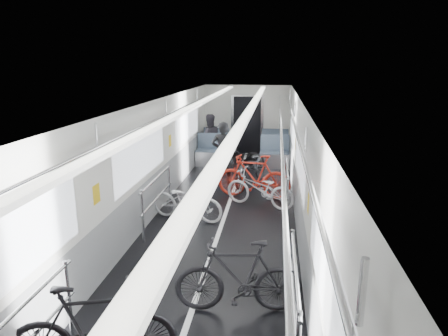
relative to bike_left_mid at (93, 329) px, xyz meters
The scene contains 9 objects.
car_shell 5.63m from the bike_left_mid, 82.07° to the left, with size 3.02×14.01×2.41m.
bike_left_mid is the anchor object (origin of this frame).
bike_left_far 4.25m from the bike_left_mid, 89.59° to the left, with size 0.55×1.57×0.82m, color #B6B7BB.
bike_right_near 1.86m from the bike_left_mid, 42.39° to the left, with size 0.47×1.65×0.99m, color black.
bike_right_mid 5.42m from the bike_left_mid, 74.25° to the left, with size 0.56×1.61×0.84m, color silver.
bike_right_far 5.96m from the bike_left_mid, 77.34° to the left, with size 0.50×1.77×1.06m, color red.
bike_aisle 6.98m from the bike_left_mid, 80.21° to the left, with size 0.67×1.92×1.01m, color black.
person_standing 7.00m from the bike_left_mid, 86.69° to the left, with size 0.61×0.40×1.66m, color black.
person_seated 9.23m from the bike_left_mid, 92.09° to the left, with size 0.76×0.59×1.56m, color #29262C.
Camera 1 is at (1.01, -7.07, 3.15)m, focal length 32.00 mm.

